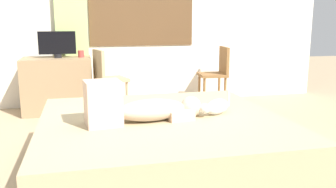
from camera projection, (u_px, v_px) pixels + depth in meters
ground_plane at (150, 166)px, 3.14m from camera, size 16.00×16.00×0.00m
back_wall_with_window at (118, 5)px, 5.27m from camera, size 6.40×0.14×2.90m
bed at (162, 144)px, 3.02m from camera, size 2.00×1.94×0.46m
person_lying at (140, 107)px, 2.83m from camera, size 0.94×0.36×0.34m
cat at (216, 107)px, 3.05m from camera, size 0.32×0.23×0.21m
desk at (58, 85)px, 4.91m from camera, size 0.90×0.56×0.74m
tv_monitor at (57, 44)px, 4.81m from camera, size 0.48×0.10×0.35m
cup at (81, 54)px, 4.91m from camera, size 0.08×0.08×0.09m
chair_by_desk at (106, 76)px, 4.77m from camera, size 0.47×0.47×0.86m
chair_spare at (217, 71)px, 5.23m from camera, size 0.41×0.41×0.86m
curtain_left at (71, 17)px, 5.04m from camera, size 0.44×0.06×2.56m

